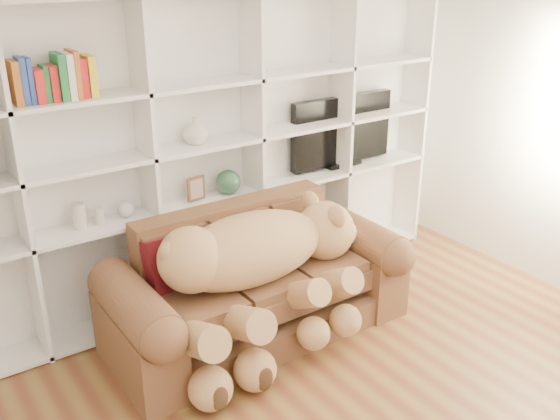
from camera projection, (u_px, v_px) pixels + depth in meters
wall_back at (190, 132)px, 4.75m from camera, size 5.00×0.02×2.70m
bookshelf at (169, 147)px, 4.54m from camera, size 4.43×0.35×2.40m
sofa at (256, 290)px, 4.55m from camera, size 2.18×0.94×0.91m
teddy_bear at (258, 266)px, 4.24m from camera, size 1.70×0.91×0.98m
throw_pillow at (174, 263)px, 4.25m from camera, size 0.42×0.26×0.42m
gift_box at (374, 292)px, 4.94m from camera, size 0.36×0.35×0.25m
tv at (342, 132)px, 5.44m from camera, size 1.04×0.18×0.62m
picture_frame at (196, 188)px, 4.71m from camera, size 0.15×0.04×0.19m
green_vase at (228, 182)px, 4.86m from camera, size 0.19×0.19×0.19m
figurine_tall at (79, 216)px, 4.25m from camera, size 0.10×0.10×0.18m
figurine_short at (99, 216)px, 4.34m from camera, size 0.09×0.09×0.12m
snow_globe at (126, 210)px, 4.44m from camera, size 0.11×0.11×0.11m
shelf_vase at (195, 131)px, 4.55m from camera, size 0.20×0.20×0.20m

